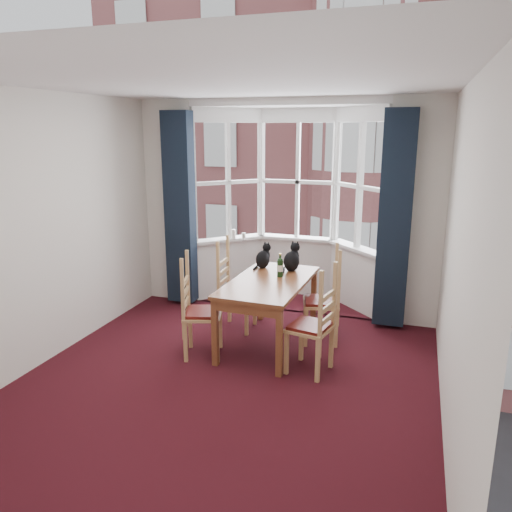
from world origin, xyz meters
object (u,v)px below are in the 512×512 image
at_px(candle_short, 244,236).
at_px(chair_left_far, 230,291).
at_px(wine_bottle, 280,267).
at_px(cat_right, 292,259).
at_px(dining_table, 269,288).
at_px(chair_right_far, 329,302).
at_px(cat_left, 263,258).
at_px(chair_right_near, 318,329).
at_px(candle_tall, 234,234).
at_px(chair_left_near, 194,314).

bearing_deg(candle_short, chair_left_far, -78.35).
distance_m(chair_left_far, wine_bottle, 0.80).
bearing_deg(cat_right, wine_bottle, -102.76).
height_order(cat_right, wine_bottle, cat_right).
xyz_separation_m(dining_table, chair_right_far, (0.63, 0.30, -0.21)).
xyz_separation_m(cat_left, cat_right, (0.36, -0.02, 0.02)).
bearing_deg(chair_right_far, cat_right, 160.82).
height_order(chair_right_near, candle_tall, candle_tall).
distance_m(cat_right, candle_tall, 1.53).
height_order(chair_left_far, chair_right_near, same).
relative_size(chair_right_near, cat_left, 2.87).
height_order(cat_left, candle_tall, cat_left).
relative_size(chair_left_far, chair_right_near, 1.00).
distance_m(chair_left_near, chair_left_far, 0.85).
bearing_deg(dining_table, cat_left, 114.14).
xyz_separation_m(dining_table, chair_right_near, (0.67, -0.52, -0.21)).
xyz_separation_m(chair_left_far, candle_tall, (-0.39, 1.18, 0.46)).
distance_m(chair_right_near, cat_left, 1.41).
xyz_separation_m(dining_table, candle_tall, (-0.99, 1.51, 0.26)).
distance_m(dining_table, chair_left_near, 0.88).
bearing_deg(candle_short, candle_tall, -168.39).
relative_size(dining_table, candle_tall, 11.55).
distance_m(chair_right_far, candle_tall, 2.07).
distance_m(cat_left, candle_short, 1.21).
height_order(dining_table, cat_left, cat_left).
distance_m(dining_table, candle_tall, 1.82).
relative_size(dining_table, chair_left_near, 1.66).
height_order(dining_table, candle_tall, candle_tall).
xyz_separation_m(chair_right_near, candle_tall, (-1.66, 2.02, 0.46)).
relative_size(chair_left_near, wine_bottle, 3.37).
height_order(candle_tall, candle_short, candle_tall).
relative_size(chair_left_far, candle_short, 10.64).
distance_m(candle_tall, candle_short, 0.15).
bearing_deg(dining_table, candle_tall, 123.26).
height_order(chair_left_near, chair_right_far, same).
xyz_separation_m(candle_tall, candle_short, (0.15, 0.03, -0.02)).
distance_m(cat_left, cat_right, 0.36).
bearing_deg(chair_right_far, candle_short, 140.07).
bearing_deg(wine_bottle, cat_left, 133.59).
bearing_deg(wine_bottle, cat_right, 77.24).
bearing_deg(chair_right_far, wine_bottle, -167.32).
bearing_deg(cat_left, candle_short, 120.75).
distance_m(chair_left_near, wine_bottle, 1.11).
xyz_separation_m(dining_table, chair_left_near, (-0.69, -0.51, -0.21)).
bearing_deg(candle_tall, chair_right_far, -36.61).
bearing_deg(candle_short, cat_right, -47.17).
xyz_separation_m(chair_right_near, wine_bottle, (-0.59, 0.70, 0.42)).
bearing_deg(chair_left_near, chair_right_near, -0.22).
bearing_deg(wine_bottle, candle_tall, 128.76).
height_order(chair_left_near, chair_right_near, same).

